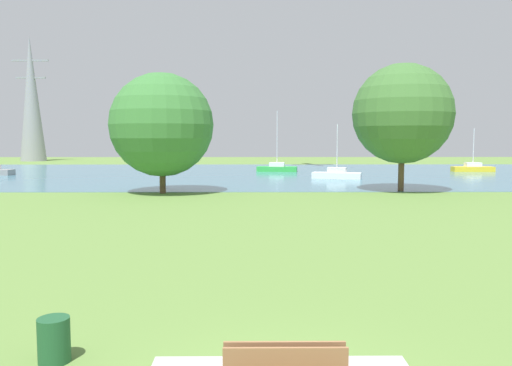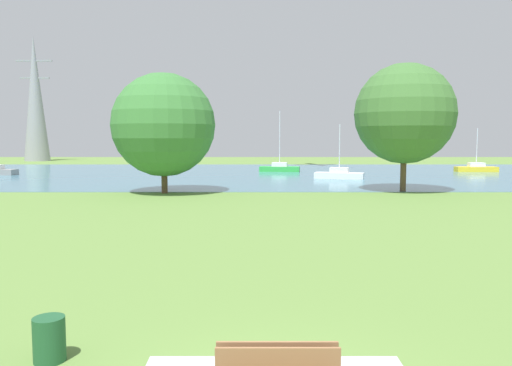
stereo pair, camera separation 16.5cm
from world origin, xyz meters
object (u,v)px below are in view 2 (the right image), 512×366
object	(u,v)px
litter_bin	(48,339)
sailboat_green	(279,168)
sailboat_yellow	(475,168)
sailboat_white	(338,174)
tree_mid_shore	(163,125)
tree_west_far	(404,114)
electricity_pylon	(34,99)

from	to	relation	value
litter_bin	sailboat_green	bearing A→B (deg)	82.81
litter_bin	sailboat_yellow	size ratio (longest dim) A/B	0.15
litter_bin	sailboat_white	distance (m)	42.69
sailboat_green	litter_bin	bearing A→B (deg)	-97.19
sailboat_white	sailboat_green	xyz separation A→B (m)	(-5.41, 10.79, 0.02)
sailboat_white	tree_mid_shore	distance (m)	20.46
tree_west_far	electricity_pylon	size ratio (longest dim) A/B	0.43
tree_west_far	electricity_pylon	distance (m)	72.86
sailboat_yellow	tree_west_far	distance (m)	27.72
sailboat_yellow	tree_mid_shore	xyz separation A→B (m)	(-33.09, -23.63, 4.51)
litter_bin	sailboat_yellow	xyz separation A→B (m)	(30.10, 51.39, 0.04)
sailboat_yellow	tree_west_far	bearing A→B (deg)	-124.34
litter_bin	sailboat_white	size ratio (longest dim) A/B	0.15
sailboat_yellow	sailboat_green	world-z (taller)	sailboat_green
sailboat_white	sailboat_green	distance (m)	12.07
tree_west_far	electricity_pylon	bearing A→B (deg)	133.81
sailboat_white	tree_mid_shore	bearing A→B (deg)	-138.46
sailboat_white	litter_bin	bearing A→B (deg)	-106.25
litter_bin	tree_mid_shore	world-z (taller)	tree_mid_shore
litter_bin	sailboat_yellow	bearing A→B (deg)	59.64
sailboat_green	tree_mid_shore	world-z (taller)	tree_mid_shore
litter_bin	electricity_pylon	bearing A→B (deg)	113.60
sailboat_white	tree_west_far	bearing A→B (deg)	-76.89
sailboat_white	tree_mid_shore	size ratio (longest dim) A/B	0.62
litter_bin	electricity_pylon	xyz separation A→B (m)	(-35.55, 81.37, 10.67)
sailboat_yellow	sailboat_green	size ratio (longest dim) A/B	0.72
litter_bin	tree_west_far	xyz separation A→B (m)	(14.76, 28.93, 5.42)
litter_bin	tree_mid_shore	bearing A→B (deg)	96.14
sailboat_yellow	electricity_pylon	bearing A→B (deg)	155.45
sailboat_white	sailboat_yellow	world-z (taller)	sailboat_white
tree_mid_shore	electricity_pylon	size ratio (longest dim) A/B	0.39
litter_bin	sailboat_yellow	distance (m)	59.55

